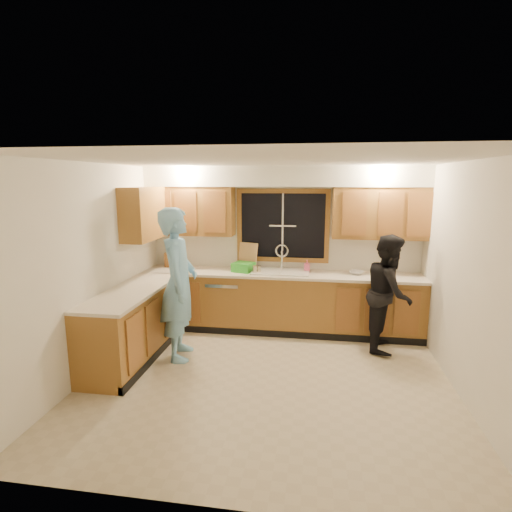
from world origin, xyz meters
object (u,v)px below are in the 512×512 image
(man, at_px, (179,284))
(woman, at_px, (389,293))
(soap_bottle, at_px, (307,266))
(dishwasher, at_px, (226,302))
(bowl, at_px, (356,273))
(stove, at_px, (111,342))
(sink, at_px, (280,276))
(dish_crate, at_px, (244,267))
(knife_block, at_px, (169,260))

(man, distance_m, woman, 2.81)
(man, bearing_deg, soap_bottle, -63.72)
(man, height_order, soap_bottle, man)
(woman, bearing_deg, soap_bottle, 74.03)
(dishwasher, bearing_deg, soap_bottle, 5.76)
(woman, xyz_separation_m, soap_bottle, (-1.13, 0.57, 0.22))
(dishwasher, distance_m, bowl, 2.05)
(stove, distance_m, man, 1.06)
(stove, height_order, woman, woman)
(sink, distance_m, woman, 1.59)
(woman, height_order, bowl, woman)
(woman, bearing_deg, dishwasher, 90.30)
(dish_crate, bearing_deg, dishwasher, 179.97)
(dishwasher, height_order, knife_block, knife_block)
(soap_bottle, bearing_deg, stove, -138.57)
(bowl, bearing_deg, woman, -52.20)
(stove, distance_m, knife_block, 2.05)
(man, height_order, bowl, man)
(man, bearing_deg, dishwasher, -29.30)
(dishwasher, height_order, woman, woman)
(stove, height_order, bowl, bowl)
(stove, relative_size, bowl, 4.34)
(knife_block, bearing_deg, dishwasher, -18.44)
(woman, xyz_separation_m, dish_crate, (-2.09, 0.45, 0.19))
(bowl, bearing_deg, dish_crate, -178.02)
(man, distance_m, bowl, 2.61)
(dishwasher, bearing_deg, sink, 0.99)
(dishwasher, bearing_deg, stove, -117.69)
(dish_crate, relative_size, soap_bottle, 1.60)
(man, bearing_deg, dish_crate, -41.36)
(woman, relative_size, soap_bottle, 8.70)
(sink, bearing_deg, woman, -16.91)
(stove, xyz_separation_m, man, (0.59, 0.69, 0.53))
(man, bearing_deg, bowl, -74.79)
(man, bearing_deg, woman, -87.71)
(woman, relative_size, dish_crate, 5.43)
(soap_bottle, bearing_deg, woman, -26.96)
(woman, bearing_deg, dish_crate, 88.90)
(sink, bearing_deg, dish_crate, -178.51)
(knife_block, xyz_separation_m, bowl, (2.95, -0.10, -0.09))
(sink, distance_m, knife_block, 1.84)
(stove, height_order, knife_block, knife_block)
(knife_block, relative_size, dish_crate, 0.78)
(stove, xyz_separation_m, woman, (3.32, 1.36, 0.35))
(woman, distance_m, dish_crate, 2.14)
(dishwasher, distance_m, woman, 2.44)
(sink, height_order, bowl, sink)
(woman, height_order, knife_block, woman)
(man, relative_size, woman, 1.24)
(dishwasher, height_order, stove, stove)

